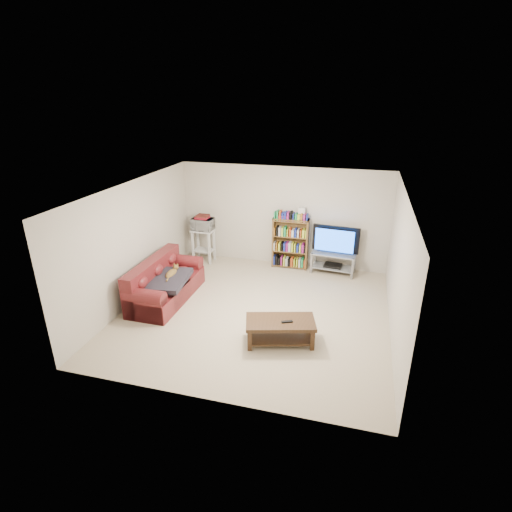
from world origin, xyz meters
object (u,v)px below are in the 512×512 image
(tv_stand, at_px, (333,259))
(bookshelf, at_px, (290,242))
(sofa, at_px, (163,285))
(coffee_table, at_px, (280,327))

(tv_stand, height_order, bookshelf, bookshelf)
(sofa, bearing_deg, tv_stand, 34.40)
(coffee_table, xyz_separation_m, tv_stand, (0.62, 3.10, 0.05))
(bookshelf, bearing_deg, tv_stand, -4.75)
(sofa, relative_size, coffee_table, 1.55)
(sofa, height_order, tv_stand, sofa)
(sofa, relative_size, tv_stand, 1.88)
(sofa, distance_m, tv_stand, 3.92)
(tv_stand, relative_size, bookshelf, 0.85)
(coffee_table, bearing_deg, sofa, 145.47)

